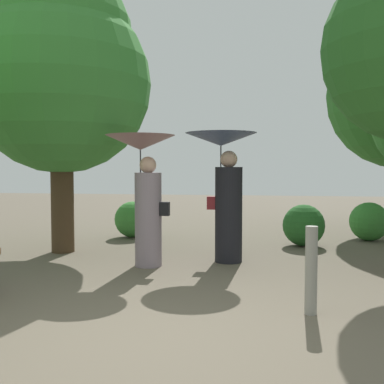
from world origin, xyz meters
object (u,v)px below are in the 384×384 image
(person_left, at_px, (144,180))
(path_marker_post, at_px, (311,270))
(tree_near_left, at_px, (60,69))
(person_right, at_px, (225,177))

(person_left, height_order, path_marker_post, person_left)
(person_left, xyz_separation_m, tree_near_left, (-1.67, 0.84, 1.84))
(person_left, height_order, tree_near_left, tree_near_left)
(tree_near_left, bearing_deg, path_marker_post, -35.33)
(person_right, xyz_separation_m, tree_near_left, (-2.81, 0.36, 1.81))
(tree_near_left, bearing_deg, person_right, -7.29)
(person_right, bearing_deg, person_left, 120.59)
(person_left, relative_size, tree_near_left, 0.40)
(person_right, height_order, path_marker_post, person_right)
(person_left, distance_m, tree_near_left, 2.62)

